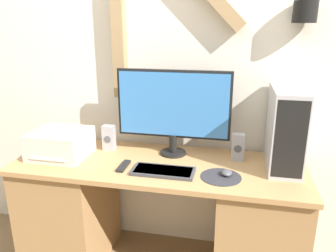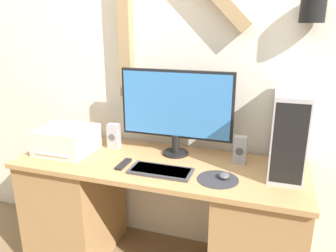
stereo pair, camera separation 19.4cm
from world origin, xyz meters
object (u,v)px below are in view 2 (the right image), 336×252
Objects in this scene: mouse at (224,175)px; speaker_right at (240,150)px; speaker_left at (114,136)px; remote_control at (123,164)px; monitor at (176,107)px; printer at (66,140)px; keyboard at (161,171)px; computer_tower at (288,132)px.

mouse is 0.26m from speaker_right.
speaker_left is (-0.80, 0.24, 0.07)m from mouse.
mouse is 0.61m from remote_control.
monitor is 4.66× the size of remote_control.
printer is 2.02× the size of speaker_left.
printer is 0.47m from remote_control.
mouse is at bearing 5.26° from keyboard.
speaker_left is at bearing 147.98° from keyboard.
keyboard is 0.25m from remote_control.
remote_control is at bearing -52.95° from speaker_left.
monitor is 0.43m from keyboard.
monitor is at bearing 143.87° from mouse.
speaker_right is at bearing 77.29° from mouse.
computer_tower is 1.39m from printer.
computer_tower is 0.30m from speaker_right.
computer_tower reaches higher than speaker_right.
speaker_left reaches higher than printer.
computer_tower is at bearing 13.12° from remote_control.
keyboard is at bearing -160.50° from computer_tower.
remote_control is at bearing -158.99° from speaker_right.
remote_control is (-0.25, -0.27, -0.31)m from monitor.
mouse reaches higher than keyboard.
speaker_left is (-0.44, 0.27, 0.08)m from keyboard.
speaker_left reaches higher than mouse.
printer is 0.31m from speaker_left.
computer_tower reaches higher than remote_control.
monitor is at bearing 175.22° from computer_tower.
speaker_right is at bearing 0.35° from speaker_left.
remote_control is at bearing -10.61° from printer.
keyboard is 1.04× the size of printer.
keyboard is 0.75m from computer_tower.
speaker_right is (0.85, 0.01, 0.00)m from speaker_left.
keyboard reaches higher than remote_control.
speaker_right is (0.06, 0.25, 0.07)m from mouse.
mouse is at bearing -16.78° from speaker_left.
mouse is at bearing 0.88° from remote_control.
printer is at bearing -174.62° from computer_tower.
computer_tower reaches higher than speaker_left.
speaker_right is at bearing -2.36° from monitor.
speaker_left is at bearing -179.65° from speaker_right.
monitor is 0.76m from printer.
speaker_right is at bearing 21.01° from remote_control.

